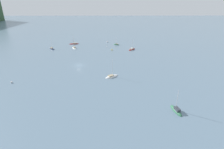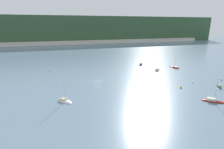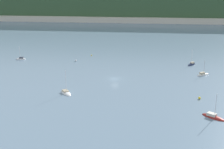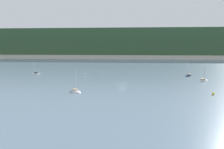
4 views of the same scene
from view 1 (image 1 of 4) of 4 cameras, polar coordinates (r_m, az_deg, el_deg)
name	(u,v)px [view 1 (image 1 of 4)]	position (r m, az deg, el deg)	size (l,w,h in m)	color
ground_plane	(79,65)	(90.40, -10.84, 2.95)	(600.00, 600.00, 0.00)	slate
sailboat_0	(176,111)	(56.76, 20.19, -11.01)	(6.17, 2.66, 7.78)	#2D6647
sailboat_1	(74,48)	(123.65, -12.24, 8.41)	(5.71, 4.48, 6.69)	white
sailboat_2	(116,45)	(130.53, 1.45, 9.68)	(3.41, 4.57, 5.93)	#2D6647
sailboat_4	(74,44)	(136.13, -12.27, 9.73)	(3.53, 7.63, 7.54)	maroon
sailboat_5	(52,49)	(125.07, -18.98, 7.83)	(4.50, 4.73, 7.78)	#232D4C
sailboat_6	(132,49)	(118.43, 6.51, 8.14)	(6.51, 5.87, 7.61)	maroon
sailboat_7	(112,77)	(75.57, -0.10, -0.67)	(5.65, 6.58, 8.41)	white
mooring_buoy_0	(107,42)	(138.80, -1.50, 10.65)	(0.89, 0.89, 0.89)	white
mooring_buoy_1	(107,47)	(124.43, -1.75, 9.07)	(0.50, 0.50, 0.50)	white
mooring_buoy_2	(12,82)	(80.73, -29.96, -2.15)	(0.72, 0.72, 0.72)	white
mooring_buoy_3	(112,50)	(115.94, -0.01, 8.09)	(0.77, 0.77, 0.77)	yellow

